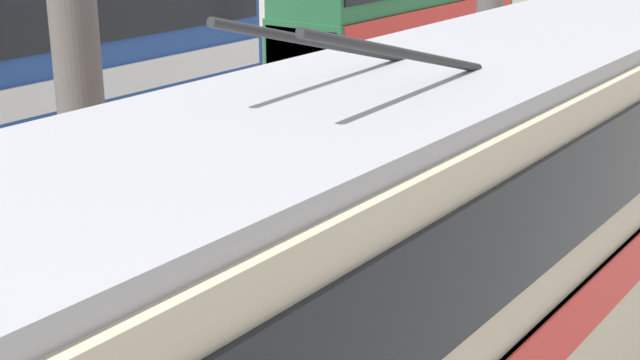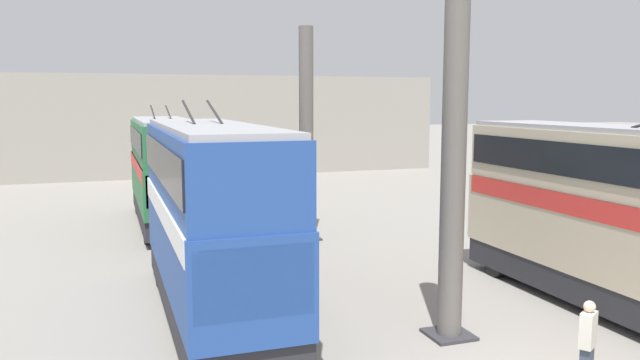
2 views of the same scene
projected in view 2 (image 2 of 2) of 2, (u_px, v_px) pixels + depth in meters
depot_back_wall at (213, 126)px, 46.33m from camera, size 0.50×36.00×7.53m
support_column_near at (453, 165)px, 14.57m from camera, size 1.05×1.05×8.58m
support_column_far at (306, 138)px, 25.12m from camera, size 1.05×1.05×8.58m
bus_left_far at (629, 210)px, 16.25m from camera, size 11.26×2.54×5.61m
bus_right_near at (211, 210)px, 16.06m from camera, size 9.91×2.54×5.69m
bus_right_mid at (165, 165)px, 28.20m from camera, size 9.99×2.54×5.45m
person_aisle_foreground at (588, 341)px, 12.31m from camera, size 0.43×0.48×1.78m
person_by_right_row at (305, 275)px, 17.15m from camera, size 0.48×0.44×1.70m
oil_drum at (285, 264)px, 20.22m from camera, size 0.65×0.65×0.83m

